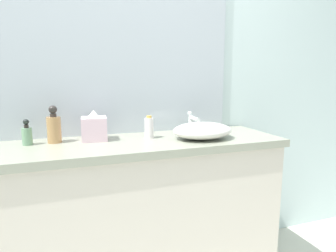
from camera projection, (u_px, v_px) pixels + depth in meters
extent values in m
cube|color=silver|center=(121.00, 74.00, 1.86)|extent=(6.00, 0.06, 2.60)
cube|color=beige|center=(135.00, 220.00, 1.73)|extent=(1.71, 0.48, 0.88)
cube|color=gray|center=(133.00, 145.00, 1.65)|extent=(1.75, 0.52, 0.04)
cube|color=#B2BCC6|center=(122.00, 47.00, 1.80)|extent=(1.42, 0.01, 1.09)
ellipsoid|color=silver|center=(202.00, 131.00, 1.72)|extent=(0.36, 0.28, 0.10)
cylinder|color=silver|center=(191.00, 124.00, 1.87)|extent=(0.03, 0.03, 0.12)
cylinder|color=silver|center=(194.00, 119.00, 1.81)|extent=(0.03, 0.11, 0.03)
sphere|color=silver|center=(190.00, 113.00, 1.88)|extent=(0.03, 0.03, 0.03)
cylinder|color=tan|center=(54.00, 130.00, 1.60)|extent=(0.08, 0.08, 0.14)
cylinder|color=#2F2925|center=(53.00, 115.00, 1.59)|extent=(0.03, 0.03, 0.02)
sphere|color=#312C29|center=(53.00, 110.00, 1.58)|extent=(0.04, 0.04, 0.04)
cylinder|color=#2F2D2A|center=(53.00, 110.00, 1.57)|extent=(0.02, 0.02, 0.02)
cylinder|color=white|center=(149.00, 128.00, 1.72)|extent=(0.05, 0.05, 0.12)
cylinder|color=gold|center=(149.00, 117.00, 1.71)|extent=(0.03, 0.03, 0.01)
cylinder|color=gray|center=(27.00, 137.00, 1.55)|extent=(0.05, 0.05, 0.09)
cylinder|color=#292320|center=(26.00, 126.00, 1.54)|extent=(0.02, 0.02, 0.02)
sphere|color=black|center=(26.00, 122.00, 1.54)|extent=(0.03, 0.03, 0.03)
cylinder|color=#222A23|center=(26.00, 122.00, 1.53)|extent=(0.01, 0.02, 0.01)
cube|color=silver|center=(94.00, 129.00, 1.67)|extent=(0.15, 0.15, 0.13)
cone|color=white|center=(94.00, 114.00, 1.65)|extent=(0.08, 0.08, 0.04)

